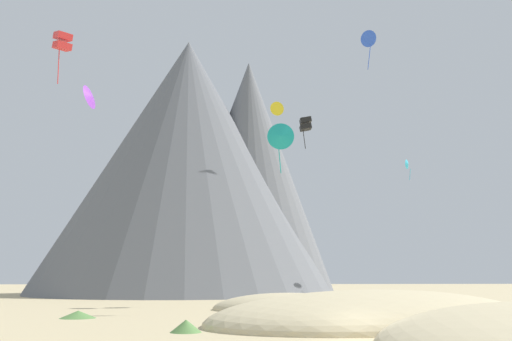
{
  "coord_description": "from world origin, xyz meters",
  "views": [
    {
      "loc": [
        -7.1,
        -25.91,
        2.97
      ],
      "look_at": [
        -1.67,
        47.37,
        17.65
      ],
      "focal_mm": 37.42,
      "sensor_mm": 36.0,
      "label": 1
    }
  ],
  "objects_px": {
    "bush_scatter_east": "(186,326)",
    "kite_black_mid": "(306,124)",
    "rock_massif": "(201,172)",
    "kite_cyan_mid": "(408,164)",
    "kite_yellow_high": "(277,109)",
    "bush_ridge_crest": "(78,314)",
    "kite_violet_mid": "(91,97)",
    "kite_teal_mid": "(281,136)",
    "kite_red_mid": "(63,42)",
    "kite_blue_high": "(369,39)",
    "bush_far_right": "(246,323)",
    "bush_near_left": "(477,310)"
  },
  "relations": [
    {
      "from": "kite_black_mid",
      "to": "kite_yellow_high",
      "type": "bearing_deg",
      "value": 3.54
    },
    {
      "from": "kite_yellow_high",
      "to": "bush_ridge_crest",
      "type": "bearing_deg",
      "value": 55.27
    },
    {
      "from": "kite_blue_high",
      "to": "kite_violet_mid",
      "type": "relative_size",
      "value": 1.89
    },
    {
      "from": "rock_massif",
      "to": "kite_cyan_mid",
      "type": "xyz_separation_m",
      "value": [
        34.23,
        -15.11,
        -1.16
      ]
    },
    {
      "from": "bush_ridge_crest",
      "to": "rock_massif",
      "type": "bearing_deg",
      "value": 83.12
    },
    {
      "from": "bush_near_left",
      "to": "bush_ridge_crest",
      "type": "relative_size",
      "value": 0.94
    },
    {
      "from": "bush_scatter_east",
      "to": "kite_teal_mid",
      "type": "height_order",
      "value": "kite_teal_mid"
    },
    {
      "from": "kite_yellow_high",
      "to": "kite_cyan_mid",
      "type": "relative_size",
      "value": 0.71
    },
    {
      "from": "bush_near_left",
      "to": "bush_scatter_east",
      "type": "relative_size",
      "value": 1.42
    },
    {
      "from": "bush_far_right",
      "to": "bush_scatter_east",
      "type": "xyz_separation_m",
      "value": [
        -3.45,
        -2.86,
        0.1
      ]
    },
    {
      "from": "bush_scatter_east",
      "to": "kite_violet_mid",
      "type": "relative_size",
      "value": 0.66
    },
    {
      "from": "bush_ridge_crest",
      "to": "kite_yellow_high",
      "type": "relative_size",
      "value": 1.08
    },
    {
      "from": "bush_ridge_crest",
      "to": "kite_violet_mid",
      "type": "relative_size",
      "value": 0.99
    },
    {
      "from": "rock_massif",
      "to": "kite_red_mid",
      "type": "distance_m",
      "value": 53.1
    },
    {
      "from": "bush_far_right",
      "to": "kite_cyan_mid",
      "type": "relative_size",
      "value": 0.62
    },
    {
      "from": "kite_yellow_high",
      "to": "kite_teal_mid",
      "type": "xyz_separation_m",
      "value": [
        -4.14,
        -38.8,
        -15.17
      ]
    },
    {
      "from": "bush_near_left",
      "to": "kite_black_mid",
      "type": "height_order",
      "value": "kite_black_mid"
    },
    {
      "from": "rock_massif",
      "to": "kite_teal_mid",
      "type": "distance_m",
      "value": 53.49
    },
    {
      "from": "bush_scatter_east",
      "to": "kite_blue_high",
      "type": "xyz_separation_m",
      "value": [
        19.84,
        29.16,
        31.15
      ]
    },
    {
      "from": "bush_ridge_crest",
      "to": "kite_red_mid",
      "type": "xyz_separation_m",
      "value": [
        -4.3,
        5.57,
        23.82
      ]
    },
    {
      "from": "kite_blue_high",
      "to": "kite_yellow_high",
      "type": "distance_m",
      "value": 26.88
    },
    {
      "from": "rock_massif",
      "to": "kite_teal_mid",
      "type": "xyz_separation_m",
      "value": [
        8.73,
        -52.33,
        -6.81
      ]
    },
    {
      "from": "bush_scatter_east",
      "to": "bush_ridge_crest",
      "type": "bearing_deg",
      "value": 128.06
    },
    {
      "from": "bush_ridge_crest",
      "to": "kite_violet_mid",
      "type": "height_order",
      "value": "kite_violet_mid"
    },
    {
      "from": "kite_red_mid",
      "to": "kite_black_mid",
      "type": "bearing_deg",
      "value": 167.79
    },
    {
      "from": "kite_yellow_high",
      "to": "bush_far_right",
      "type": "bearing_deg",
      "value": 70.84
    },
    {
      "from": "kite_violet_mid",
      "to": "kite_teal_mid",
      "type": "bearing_deg",
      "value": -94.47
    },
    {
      "from": "kite_red_mid",
      "to": "kite_teal_mid",
      "type": "distance_m",
      "value": 21.77
    },
    {
      "from": "bush_far_right",
      "to": "kite_violet_mid",
      "type": "relative_size",
      "value": 0.8
    },
    {
      "from": "kite_violet_mid",
      "to": "kite_yellow_high",
      "type": "bearing_deg",
      "value": -21.44
    },
    {
      "from": "rock_massif",
      "to": "kite_yellow_high",
      "type": "xyz_separation_m",
      "value": [
        12.87,
        -13.53,
        8.36
      ]
    },
    {
      "from": "kite_cyan_mid",
      "to": "kite_violet_mid",
      "type": "distance_m",
      "value": 54.03
    },
    {
      "from": "kite_black_mid",
      "to": "kite_red_mid",
      "type": "bearing_deg",
      "value": 118.49
    },
    {
      "from": "kite_yellow_high",
      "to": "kite_violet_mid",
      "type": "xyz_separation_m",
      "value": [
        -22.55,
        -33.05,
        -9.92
      ]
    },
    {
      "from": "bush_far_right",
      "to": "kite_blue_high",
      "type": "relative_size",
      "value": 0.43
    },
    {
      "from": "bush_far_right",
      "to": "bush_scatter_east",
      "type": "relative_size",
      "value": 1.22
    },
    {
      "from": "kite_red_mid",
      "to": "kite_cyan_mid",
      "type": "distance_m",
      "value": 58.54
    },
    {
      "from": "bush_scatter_east",
      "to": "kite_black_mid",
      "type": "distance_m",
      "value": 36.11
    },
    {
      "from": "bush_ridge_crest",
      "to": "kite_teal_mid",
      "type": "bearing_deg",
      "value": 18.06
    },
    {
      "from": "kite_blue_high",
      "to": "bush_near_left",
      "type": "bearing_deg",
      "value": 139.05
    },
    {
      "from": "rock_massif",
      "to": "kite_violet_mid",
      "type": "xyz_separation_m",
      "value": [
        -9.68,
        -46.58,
        -1.56
      ]
    },
    {
      "from": "bush_scatter_east",
      "to": "kite_violet_mid",
      "type": "distance_m",
      "value": 31.71
    },
    {
      "from": "kite_teal_mid",
      "to": "bush_near_left",
      "type": "bearing_deg",
      "value": -7.95
    },
    {
      "from": "bush_near_left",
      "to": "kite_violet_mid",
      "type": "bearing_deg",
      "value": 163.77
    },
    {
      "from": "bush_scatter_east",
      "to": "kite_blue_high",
      "type": "height_order",
      "value": "kite_blue_high"
    },
    {
      "from": "bush_scatter_east",
      "to": "kite_violet_mid",
      "type": "xyz_separation_m",
      "value": [
        -11.18,
        21.62,
        20.33
      ]
    },
    {
      "from": "bush_scatter_east",
      "to": "rock_massif",
      "type": "bearing_deg",
      "value": 91.25
    },
    {
      "from": "kite_black_mid",
      "to": "kite_teal_mid",
      "type": "bearing_deg",
      "value": 163.15
    },
    {
      "from": "bush_near_left",
      "to": "kite_teal_mid",
      "type": "xyz_separation_m",
      "value": [
        -15.05,
        3.99,
        15.06
      ]
    },
    {
      "from": "rock_massif",
      "to": "kite_blue_high",
      "type": "relative_size",
      "value": 13.14
    }
  ]
}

